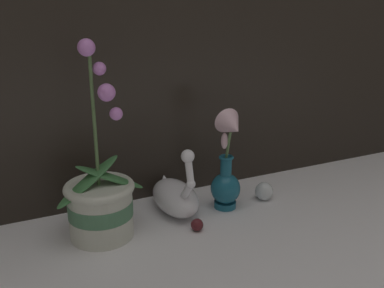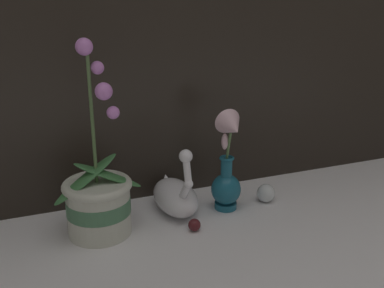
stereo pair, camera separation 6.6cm
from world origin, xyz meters
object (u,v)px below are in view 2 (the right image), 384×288
(orchid_potted_plant, at_px, (98,199))
(glass_sphere, at_px, (266,193))
(swan_figurine, at_px, (175,195))
(blue_vase, at_px, (228,170))

(orchid_potted_plant, height_order, glass_sphere, orchid_potted_plant)
(swan_figurine, bearing_deg, glass_sphere, -8.99)
(orchid_potted_plant, distance_m, swan_figurine, 0.22)
(orchid_potted_plant, height_order, blue_vase, orchid_potted_plant)
(glass_sphere, bearing_deg, blue_vase, -178.18)
(orchid_potted_plant, relative_size, glass_sphere, 9.16)
(orchid_potted_plant, relative_size, blue_vase, 1.68)
(blue_vase, bearing_deg, glass_sphere, 1.82)
(swan_figurine, bearing_deg, orchid_potted_plant, -168.19)
(glass_sphere, bearing_deg, swan_figurine, 171.01)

